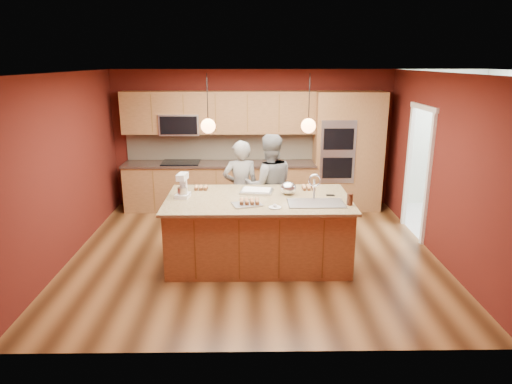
{
  "coord_description": "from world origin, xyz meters",
  "views": [
    {
      "loc": [
        -0.06,
        -6.52,
        2.86
      ],
      "look_at": [
        0.03,
        -0.1,
        1.0
      ],
      "focal_mm": 32.0,
      "sensor_mm": 36.0,
      "label": 1
    }
  ],
  "objects_px": {
    "person_right": "(269,186)",
    "stand_mixer": "(183,187)",
    "person_left": "(241,189)",
    "mixing_bowl": "(288,188)",
    "island": "(259,229)"
  },
  "relations": [
    {
      "from": "island",
      "to": "mixing_bowl",
      "type": "height_order",
      "value": "island"
    },
    {
      "from": "island",
      "to": "mixing_bowl",
      "type": "xyz_separation_m",
      "value": [
        0.43,
        0.19,
        0.57
      ]
    },
    {
      "from": "person_left",
      "to": "mixing_bowl",
      "type": "relative_size",
      "value": 7.05
    },
    {
      "from": "person_left",
      "to": "mixing_bowl",
      "type": "bearing_deg",
      "value": 125.47
    },
    {
      "from": "island",
      "to": "mixing_bowl",
      "type": "distance_m",
      "value": 0.74
    },
    {
      "from": "person_right",
      "to": "mixing_bowl",
      "type": "relative_size",
      "value": 7.48
    },
    {
      "from": "person_left",
      "to": "mixing_bowl",
      "type": "height_order",
      "value": "person_left"
    },
    {
      "from": "island",
      "to": "person_right",
      "type": "distance_m",
      "value": 1.07
    },
    {
      "from": "person_left",
      "to": "stand_mixer",
      "type": "xyz_separation_m",
      "value": [
        -0.81,
        -0.92,
        0.3
      ]
    },
    {
      "from": "island",
      "to": "person_right",
      "type": "height_order",
      "value": "person_right"
    },
    {
      "from": "person_right",
      "to": "stand_mixer",
      "type": "xyz_separation_m",
      "value": [
        -1.28,
        -0.92,
        0.25
      ]
    },
    {
      "from": "person_left",
      "to": "person_right",
      "type": "height_order",
      "value": "person_right"
    },
    {
      "from": "island",
      "to": "stand_mixer",
      "type": "relative_size",
      "value": 7.61
    },
    {
      "from": "island",
      "to": "person_right",
      "type": "relative_size",
      "value": 1.52
    },
    {
      "from": "person_right",
      "to": "stand_mixer",
      "type": "distance_m",
      "value": 1.59
    }
  ]
}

